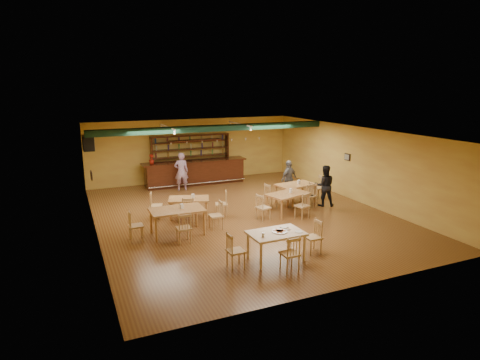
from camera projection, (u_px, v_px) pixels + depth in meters
name	position (u px, v px, depth m)	size (l,w,h in m)	color
floor	(242.00, 215.00, 14.82)	(12.00, 12.00, 0.00)	brown
ceiling_beam	(214.00, 128.00, 16.66)	(10.00, 0.30, 0.25)	black
track_rail_left	(167.00, 127.00, 16.49)	(0.05, 2.50, 0.05)	white
track_rail_right	(240.00, 124.00, 17.73)	(0.05, 2.50, 0.05)	white
ac_unit	(89.00, 143.00, 16.18)	(0.34, 0.70, 0.48)	white
picture_left	(91.00, 175.00, 13.40)	(0.04, 0.34, 0.28)	black
picture_right	(347.00, 157.00, 16.80)	(0.04, 0.34, 0.28)	black
bar_counter	(195.00, 172.00, 19.23)	(4.93, 0.85, 1.13)	#33160A
back_bar_hutch	(191.00, 158.00, 19.66)	(3.82, 0.40, 2.28)	#33160A
poinsettia	(151.00, 159.00, 18.27)	(0.24, 0.24, 0.44)	#B31F10
dining_table_a	(189.00, 208.00, 14.48)	(1.40, 0.84, 0.70)	#9C5E37
dining_table_b	(296.00, 193.00, 16.25)	(1.53, 0.92, 0.77)	#9C5E37
dining_table_c	(177.00, 222.00, 12.81)	(1.66, 1.00, 0.83)	#9C5E37
dining_table_d	(288.00, 203.00, 14.90)	(1.52, 0.91, 0.76)	#9C5E37
near_table	(276.00, 246.00, 10.95)	(1.46, 0.94, 0.78)	#D3B18D
pizza_tray	(280.00, 231.00, 10.90)	(0.40, 0.40, 0.01)	silver
parmesan_shaker	(263.00, 235.00, 10.52)	(0.07, 0.07, 0.11)	#EAE5C6
napkin_stack	(284.00, 227.00, 11.18)	(0.20, 0.15, 0.03)	white
pizza_server	(284.00, 230.00, 11.00)	(0.32, 0.09, 0.00)	silver
side_plate	(299.00, 232.00, 10.89)	(0.22, 0.22, 0.01)	white
patron_bar	(181.00, 171.00, 18.09)	(0.62, 0.41, 1.70)	#854799
patron_right_a	(325.00, 186.00, 15.74)	(0.78, 0.61, 1.60)	black
patron_right_b	(289.00, 179.00, 17.06)	(0.90, 0.38, 1.54)	slate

